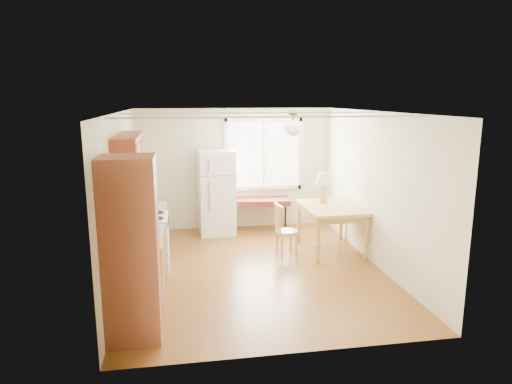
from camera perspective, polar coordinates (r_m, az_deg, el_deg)
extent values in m
cube|color=#5C3313|center=(7.45, -0.18, -9.62)|extent=(4.60, 5.60, 0.12)
cube|color=white|center=(6.94, -0.19, 9.98)|extent=(4.60, 5.60, 0.12)
cube|color=beige|center=(9.52, -2.65, 2.89)|extent=(4.60, 0.10, 2.50)
cube|color=beige|center=(4.72, 4.81, -6.36)|extent=(4.60, 0.10, 2.50)
cube|color=beige|center=(7.05, -16.44, -0.72)|extent=(0.10, 5.60, 2.50)
cube|color=beige|center=(7.67, 14.73, 0.35)|extent=(0.10, 5.60, 2.50)
cube|color=brown|center=(5.29, -15.35, -7.01)|extent=(0.60, 0.60, 2.10)
cube|color=brown|center=(6.44, -14.20, -9.41)|extent=(0.60, 1.10, 0.86)
cube|color=tan|center=(6.29, -14.31, -5.58)|extent=(0.62, 1.14, 0.04)
cube|color=white|center=(7.42, -13.40, -6.36)|extent=(0.65, 0.76, 0.90)
cube|color=brown|center=(8.14, -13.24, -4.87)|extent=(0.60, 0.60, 0.86)
cube|color=brown|center=(6.78, -15.49, 4.01)|extent=(0.33, 1.60, 0.70)
cube|color=white|center=(9.56, 0.93, 4.75)|extent=(1.50, 0.02, 1.35)
cylinder|color=#2F2315|center=(7.47, 4.68, 9.76)|extent=(0.14, 0.14, 0.06)
cylinder|color=#2F2315|center=(7.48, 4.66, 9.00)|extent=(0.03, 0.03, 0.16)
sphere|color=white|center=(7.49, 4.64, 7.93)|extent=(0.26, 0.26, 0.26)
cube|color=white|center=(9.18, -4.95, -0.05)|extent=(0.73, 0.73, 1.69)
cube|color=gray|center=(8.77, -4.81, 2.04)|extent=(0.69, 0.02, 0.02)
cube|color=gray|center=(8.78, -5.91, 0.52)|extent=(0.03, 0.03, 1.01)
cube|color=#5D1D16|center=(9.43, -0.12, -1.18)|extent=(1.48, 0.68, 0.11)
cylinder|color=black|center=(9.24, -3.60, -3.59)|extent=(0.04, 0.04, 0.55)
cylinder|color=black|center=(9.43, 3.69, -3.26)|extent=(0.04, 0.04, 0.55)
cylinder|color=black|center=(9.62, -3.85, -2.96)|extent=(0.04, 0.04, 0.55)
cylinder|color=black|center=(9.81, 3.16, -2.67)|extent=(0.04, 0.04, 0.55)
cube|color=#B68E46|center=(8.21, 9.39, -1.94)|extent=(1.01, 1.33, 0.06)
cube|color=#B68E46|center=(8.23, 9.37, -2.48)|extent=(0.90, 1.23, 0.10)
cylinder|color=#B68E46|center=(7.65, 7.76, -6.11)|extent=(0.07, 0.07, 0.76)
cylinder|color=#B68E46|center=(7.95, 13.61, -5.66)|extent=(0.07, 0.07, 0.76)
cylinder|color=#B68E46|center=(8.73, 5.38, -3.80)|extent=(0.07, 0.07, 0.76)
cylinder|color=#B68E46|center=(8.99, 10.59, -3.49)|extent=(0.07, 0.07, 0.76)
cylinder|color=#B68E46|center=(8.05, 3.85, -4.99)|extent=(0.39, 0.39, 0.05)
cylinder|color=#B68E46|center=(7.95, 3.26, -6.72)|extent=(0.04, 0.04, 0.40)
cylinder|color=#B68E46|center=(8.04, 5.05, -6.53)|extent=(0.04, 0.04, 0.40)
cylinder|color=#B68E46|center=(8.18, 2.63, -6.16)|extent=(0.04, 0.04, 0.40)
cylinder|color=#B68E46|center=(8.27, 4.38, -5.98)|extent=(0.04, 0.04, 0.40)
cylinder|color=gold|center=(8.44, 8.38, -0.88)|extent=(0.15, 0.15, 0.13)
cylinder|color=gold|center=(8.40, 8.42, 0.26)|extent=(0.03, 0.03, 0.21)
cone|color=white|center=(8.36, 8.46, 1.70)|extent=(0.32, 0.32, 0.21)
cube|color=black|center=(6.26, -14.63, -5.08)|extent=(0.22, 0.26, 0.09)
cube|color=black|center=(6.11, -14.80, -3.59)|extent=(0.20, 0.09, 0.30)
cylinder|color=black|center=(6.28, -14.64, -3.99)|extent=(0.15, 0.15, 0.13)
cylinder|color=red|center=(6.36, -14.71, -4.41)|extent=(0.12, 0.12, 0.17)
sphere|color=red|center=(6.33, -14.77, -3.39)|extent=(0.06, 0.06, 0.06)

